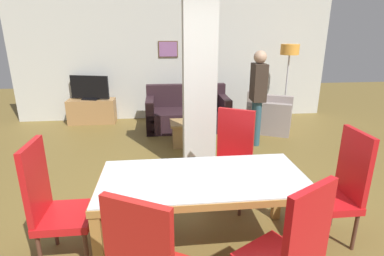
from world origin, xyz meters
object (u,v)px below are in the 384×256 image
(dining_chair_head_right, at_px, (340,186))
(tv_stand, at_px, (92,111))
(floor_lamp, at_px, (289,56))
(standing_person, at_px, (258,92))
(coffee_table, at_px, (191,133))
(dining_chair_far_right, at_px, (232,156))
(dining_table, at_px, (203,191))
(armchair, at_px, (268,115))
(sofa, at_px, (187,114))
(dining_chair_near_right, at_px, (289,253))
(bottle, at_px, (202,114))
(tv_screen, at_px, (90,88))
(dining_chair_head_left, at_px, (53,202))

(dining_chair_head_right, relative_size, tv_stand, 1.10)
(floor_lamp, distance_m, standing_person, 1.75)
(coffee_table, height_order, floor_lamp, floor_lamp)
(coffee_table, distance_m, tv_stand, 2.63)
(tv_stand, bearing_deg, dining_chair_far_right, -56.29)
(dining_table, distance_m, dining_chair_head_right, 1.32)
(dining_table, bearing_deg, armchair, 61.65)
(sofa, bearing_deg, dining_chair_near_right, 93.30)
(dining_chair_head_right, xyz_separation_m, bottle, (-0.94, 2.84, -0.03))
(sofa, xyz_separation_m, coffee_table, (-0.02, -0.99, -0.08))
(dining_chair_head_right, height_order, tv_screen, dining_chair_head_right)
(dining_chair_far_right, xyz_separation_m, tv_stand, (-2.36, 3.54, -0.31))
(sofa, xyz_separation_m, armchair, (1.68, -0.25, -0.01))
(floor_lamp, relative_size, standing_person, 1.03)
(bottle, relative_size, floor_lamp, 0.17)
(dining_chair_head_left, relative_size, floor_lamp, 0.65)
(dining_chair_head_left, relative_size, tv_screen, 1.32)
(dining_table, bearing_deg, sofa, 86.92)
(dining_chair_head_right, height_order, standing_person, standing_person)
(floor_lamp, bearing_deg, bottle, -151.33)
(dining_chair_near_right, height_order, dining_chair_head_left, same)
(dining_chair_far_right, height_order, floor_lamp, floor_lamp)
(tv_stand, bearing_deg, coffee_table, -37.79)
(coffee_table, distance_m, bottle, 0.39)
(dining_table, xyz_separation_m, bottle, (0.38, 2.84, -0.06))
(coffee_table, bearing_deg, dining_table, -93.78)
(dining_table, xyz_separation_m, sofa, (0.20, 3.73, -0.30))
(dining_chair_near_right, height_order, coffee_table, dining_chair_near_right)
(dining_table, bearing_deg, dining_chair_head_left, 180.00)
(dining_chair_near_right, relative_size, tv_stand, 1.10)
(dining_chair_far_right, bearing_deg, dining_table, 90.00)
(dining_table, relative_size, dining_chair_near_right, 1.64)
(armchair, distance_m, tv_screen, 3.91)
(dining_chair_far_right, distance_m, dining_chair_head_right, 1.18)
(dining_chair_far_right, xyz_separation_m, coffee_table, (-0.28, 1.93, -0.36))
(armchair, xyz_separation_m, standing_person, (-0.53, -0.82, 0.67))
(tv_stand, bearing_deg, dining_chair_head_right, -53.53)
(sofa, relative_size, bottle, 5.81)
(dining_chair_head_left, distance_m, armchair, 4.74)
(tv_stand, bearing_deg, standing_person, -27.35)
(floor_lamp, bearing_deg, sofa, -174.31)
(dining_chair_head_right, bearing_deg, sofa, 16.67)
(sofa, xyz_separation_m, tv_screen, (-2.10, 0.62, 0.49))
(dining_chair_head_left, distance_m, bottle, 3.30)
(dining_chair_near_right, bearing_deg, armchair, 42.21)
(dining_table, distance_m, dining_chair_head_left, 1.31)
(sofa, relative_size, standing_person, 1.02)
(bottle, bearing_deg, dining_chair_far_right, -87.72)
(armchair, relative_size, coffee_table, 1.61)
(dining_table, distance_m, coffee_table, 2.77)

